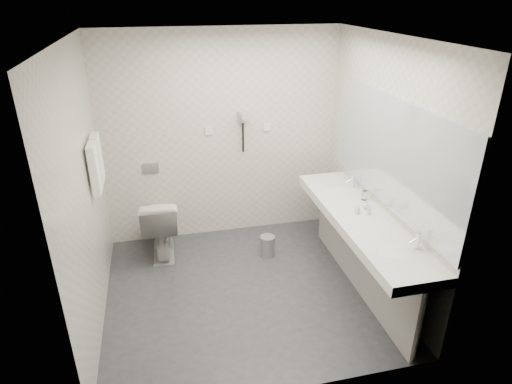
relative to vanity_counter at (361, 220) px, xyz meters
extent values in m
plane|color=#2B2B30|center=(-1.12, 0.20, -0.80)|extent=(2.80, 2.80, 0.00)
plane|color=silver|center=(-1.12, 0.20, 1.70)|extent=(2.80, 2.80, 0.00)
plane|color=beige|center=(-1.12, 1.50, 0.45)|extent=(2.80, 0.00, 2.80)
plane|color=beige|center=(-1.12, -1.10, 0.45)|extent=(2.80, 0.00, 2.80)
plane|color=beige|center=(-2.52, 0.20, 0.45)|extent=(0.00, 2.60, 2.60)
plane|color=beige|center=(0.27, 0.20, 0.45)|extent=(0.00, 2.60, 2.60)
cube|color=silver|center=(0.00, 0.00, 0.00)|extent=(0.55, 2.20, 0.10)
cube|color=gray|center=(0.02, 0.00, -0.42)|extent=(0.03, 2.15, 0.75)
cylinder|color=silver|center=(0.05, -1.04, -0.42)|extent=(0.06, 0.06, 0.75)
cylinder|color=silver|center=(0.05, 1.04, -0.42)|extent=(0.06, 0.06, 0.75)
cube|color=#B2BCC6|center=(0.26, 0.00, 0.65)|extent=(0.02, 2.20, 1.05)
ellipsoid|color=silver|center=(0.00, -0.65, 0.04)|extent=(0.40, 0.31, 0.05)
ellipsoid|color=silver|center=(0.00, 0.65, 0.04)|extent=(0.40, 0.31, 0.05)
cylinder|color=silver|center=(0.19, -0.65, 0.12)|extent=(0.04, 0.04, 0.15)
cylinder|color=silver|center=(0.19, 0.65, 0.12)|extent=(0.04, 0.04, 0.15)
imported|color=beige|center=(-0.02, 0.06, 0.10)|extent=(0.05, 0.05, 0.09)
imported|color=beige|center=(0.11, 0.13, 0.09)|extent=(0.10, 0.10, 0.09)
imported|color=beige|center=(0.08, 0.01, 0.10)|extent=(0.05, 0.05, 0.11)
cylinder|color=silver|center=(0.18, 0.32, 0.10)|extent=(0.06, 0.06, 0.10)
imported|color=silver|center=(-1.93, 1.14, -0.43)|extent=(0.44, 0.75, 0.75)
cube|color=#B2B5BA|center=(-1.98, 1.49, 0.15)|extent=(0.18, 0.02, 0.12)
cylinder|color=#B2B5BA|center=(-0.73, 0.79, -0.68)|extent=(0.21, 0.21, 0.24)
cylinder|color=#B2B5BA|center=(-0.73, 0.79, -0.55)|extent=(0.17, 0.17, 0.02)
cylinder|color=silver|center=(-2.47, 0.75, 0.75)|extent=(0.02, 0.62, 0.02)
cube|color=white|center=(-2.46, 0.61, 0.53)|extent=(0.07, 0.24, 0.48)
cube|color=white|center=(-2.46, 0.89, 0.53)|extent=(0.07, 0.24, 0.48)
cube|color=#959399|center=(-0.88, 1.47, 0.70)|extent=(0.10, 0.04, 0.14)
cylinder|color=#959399|center=(-0.88, 1.40, 0.73)|extent=(0.08, 0.14, 0.08)
cylinder|color=black|center=(-0.88, 1.46, 0.45)|extent=(0.02, 0.02, 0.35)
cube|color=silver|center=(-1.27, 1.49, 0.55)|extent=(0.09, 0.02, 0.09)
cube|color=silver|center=(-0.57, 1.49, 0.55)|extent=(0.09, 0.02, 0.09)
camera|label=1|loc=(-1.86, -3.43, 2.06)|focal=30.74mm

